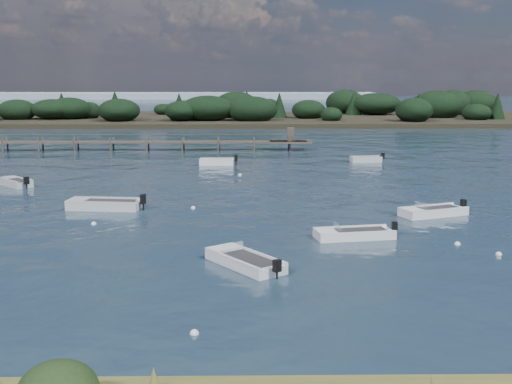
{
  "coord_description": "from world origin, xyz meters",
  "views": [
    {
      "loc": [
        -1.22,
        -28.95,
        8.75
      ],
      "look_at": [
        -0.62,
        14.0,
        1.0
      ],
      "focal_mm": 45.0,
      "sensor_mm": 36.0,
      "label": 1
    }
  ],
  "objects_px": {
    "tender_far_grey_b": "(366,160)",
    "jetty": "(76,142)",
    "dinghy_mid_white_a": "(354,235)",
    "dinghy_mid_white_b": "(433,213)",
    "dinghy_near_olive": "(245,263)",
    "dinghy_mid_grey": "(105,206)",
    "tender_far_white": "(217,163)",
    "tender_far_grey": "(16,184)"
  },
  "relations": [
    {
      "from": "dinghy_mid_white_b",
      "to": "jetty",
      "type": "bearing_deg",
      "value": 131.17
    },
    {
      "from": "tender_far_white",
      "to": "jetty",
      "type": "height_order",
      "value": "jetty"
    },
    {
      "from": "dinghy_near_olive",
      "to": "dinghy_mid_white_b",
      "type": "bearing_deg",
      "value": 42.38
    },
    {
      "from": "dinghy_near_olive",
      "to": "tender_far_grey_b",
      "type": "xyz_separation_m",
      "value": [
        12.47,
        36.9,
        0.02
      ]
    },
    {
      "from": "dinghy_mid_grey",
      "to": "tender_far_grey",
      "type": "height_order",
      "value": "dinghy_mid_grey"
    },
    {
      "from": "dinghy_mid_white_a",
      "to": "dinghy_near_olive",
      "type": "xyz_separation_m",
      "value": [
        -5.99,
        -5.24,
        0.01
      ]
    },
    {
      "from": "dinghy_mid_grey",
      "to": "dinghy_mid_white_a",
      "type": "relative_size",
      "value": 1.13
    },
    {
      "from": "tender_far_white",
      "to": "tender_far_grey_b",
      "type": "xyz_separation_m",
      "value": [
        15.39,
        1.96,
        -0.01
      ]
    },
    {
      "from": "dinghy_mid_grey",
      "to": "tender_far_white",
      "type": "distance_m",
      "value": 22.61
    },
    {
      "from": "tender_far_white",
      "to": "jetty",
      "type": "xyz_separation_m",
      "value": [
        -17.47,
        13.07,
        0.8
      ]
    },
    {
      "from": "tender_far_white",
      "to": "tender_far_grey_b",
      "type": "relative_size",
      "value": 1.07
    },
    {
      "from": "dinghy_mid_white_b",
      "to": "tender_far_grey_b",
      "type": "distance_m",
      "value": 25.95
    },
    {
      "from": "dinghy_mid_white_a",
      "to": "jetty",
      "type": "relative_size",
      "value": 0.07
    },
    {
      "from": "tender_far_grey",
      "to": "dinghy_mid_white_a",
      "type": "xyz_separation_m",
      "value": [
        24.66,
        -17.35,
        -0.03
      ]
    },
    {
      "from": "tender_far_grey",
      "to": "tender_far_grey_b",
      "type": "bearing_deg",
      "value": 24.69
    },
    {
      "from": "dinghy_mid_white_b",
      "to": "tender_far_grey_b",
      "type": "xyz_separation_m",
      "value": [
        0.46,
        25.94,
        0.02
      ]
    },
    {
      "from": "tender_far_grey",
      "to": "dinghy_near_olive",
      "type": "bearing_deg",
      "value": -50.43
    },
    {
      "from": "dinghy_mid_grey",
      "to": "tender_far_white",
      "type": "xyz_separation_m",
      "value": [
        6.53,
        21.64,
        0.01
      ]
    },
    {
      "from": "dinghy_mid_white_b",
      "to": "tender_far_grey",
      "type": "distance_m",
      "value": 32.8
    },
    {
      "from": "jetty",
      "to": "tender_far_grey_b",
      "type": "bearing_deg",
      "value": -18.67
    },
    {
      "from": "tender_far_grey",
      "to": "tender_far_white",
      "type": "relative_size",
      "value": 0.89
    },
    {
      "from": "dinghy_near_olive",
      "to": "tender_far_white",
      "type": "bearing_deg",
      "value": 94.78
    },
    {
      "from": "dinghy_mid_white_b",
      "to": "tender_far_grey_b",
      "type": "relative_size",
      "value": 1.32
    },
    {
      "from": "tender_far_white",
      "to": "dinghy_mid_white_a",
      "type": "bearing_deg",
      "value": -73.29
    },
    {
      "from": "dinghy_mid_white_a",
      "to": "tender_far_grey_b",
      "type": "bearing_deg",
      "value": 78.44
    },
    {
      "from": "dinghy_mid_grey",
      "to": "jetty",
      "type": "xyz_separation_m",
      "value": [
        -10.94,
        34.71,
        0.81
      ]
    },
    {
      "from": "jetty",
      "to": "tender_far_grey",
      "type": "bearing_deg",
      "value": -86.12
    },
    {
      "from": "tender_far_white",
      "to": "jetty",
      "type": "distance_m",
      "value": 21.83
    },
    {
      "from": "dinghy_mid_white_b",
      "to": "dinghy_mid_grey",
      "type": "distance_m",
      "value": 21.58
    },
    {
      "from": "jetty",
      "to": "dinghy_near_olive",
      "type": "bearing_deg",
      "value": -66.98
    },
    {
      "from": "dinghy_near_olive",
      "to": "tender_far_grey_b",
      "type": "distance_m",
      "value": 38.95
    },
    {
      "from": "tender_far_grey_b",
      "to": "jetty",
      "type": "height_order",
      "value": "jetty"
    },
    {
      "from": "dinghy_mid_white_b",
      "to": "tender_far_white",
      "type": "height_order",
      "value": "tender_far_white"
    },
    {
      "from": "tender_far_grey",
      "to": "dinghy_mid_white_a",
      "type": "relative_size",
      "value": 0.72
    },
    {
      "from": "dinghy_mid_grey",
      "to": "tender_far_grey_b",
      "type": "xyz_separation_m",
      "value": [
        21.92,
        23.61,
        -0.01
      ]
    },
    {
      "from": "dinghy_mid_white_b",
      "to": "dinghy_near_olive",
      "type": "distance_m",
      "value": 16.26
    },
    {
      "from": "jetty",
      "to": "dinghy_mid_white_a",
      "type": "bearing_deg",
      "value": -58.33
    },
    {
      "from": "dinghy_mid_white_a",
      "to": "tender_far_white",
      "type": "bearing_deg",
      "value": 106.71
    },
    {
      "from": "dinghy_mid_white_a",
      "to": "dinghy_near_olive",
      "type": "distance_m",
      "value": 7.96
    },
    {
      "from": "tender_far_white",
      "to": "dinghy_near_olive",
      "type": "distance_m",
      "value": 35.06
    },
    {
      "from": "dinghy_mid_white_b",
      "to": "tender_far_grey",
      "type": "xyz_separation_m",
      "value": [
        -30.67,
        11.63,
        0.02
      ]
    },
    {
      "from": "dinghy_mid_white_a",
      "to": "tender_far_grey_b",
      "type": "height_order",
      "value": "tender_far_grey_b"
    }
  ]
}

